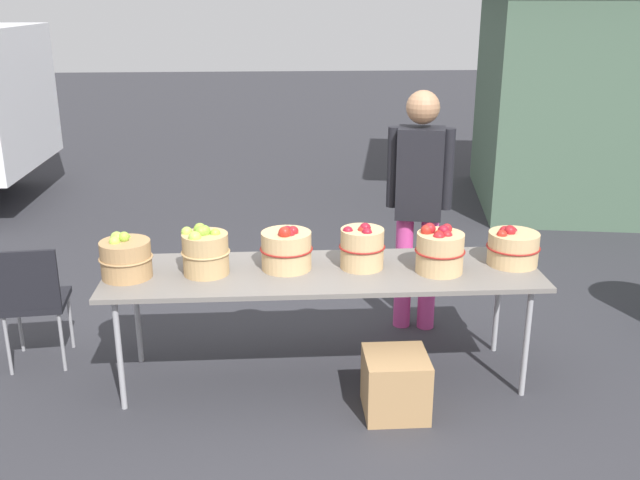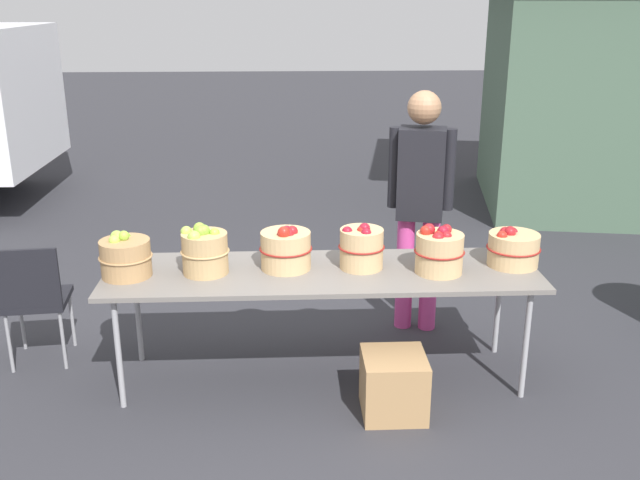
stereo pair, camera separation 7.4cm
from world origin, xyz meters
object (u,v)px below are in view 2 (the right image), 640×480
Objects in this scene: market_table at (322,276)px; apple_basket_green_1 at (205,250)px; apple_basket_red_1 at (361,247)px; apple_basket_red_2 at (439,251)px; apple_basket_red_0 at (286,249)px; apple_basket_green_0 at (125,257)px; apple_basket_red_3 at (513,248)px; vendor_adult at (420,194)px; folding_chair at (34,294)px; produce_crate at (394,385)px.

apple_basket_green_1 is (-0.72, 0.00, 0.18)m from market_table.
apple_basket_red_1 is 0.48m from apple_basket_red_2.
apple_basket_green_0 is at bearing -175.38° from apple_basket_red_0.
apple_basket_red_3 is (0.49, 0.10, -0.03)m from apple_basket_red_2.
market_table is at bearing 58.04° from vendor_adult.
apple_basket_red_2 is 0.92× the size of apple_basket_red_3.
apple_basket_red_3 is (2.41, 0.07, -0.01)m from apple_basket_green_0.
vendor_adult reaches higher than apple_basket_red_0.
folding_chair is at bearing 173.67° from apple_basket_red_1.
market_table is 8.66× the size of apple_basket_red_2.
apple_basket_green_1 is at bearing 3.58° from apple_basket_green_0.
produce_crate is at bearing -129.48° from apple_basket_red_2.
apple_basket_red_0 is 1.06m from produce_crate.
market_table is 1.93m from folding_chair.
apple_basket_red_1 reaches higher than folding_chair.
vendor_adult is (0.02, 0.79, 0.15)m from apple_basket_red_2.
produce_crate is (-0.31, -0.38, -0.70)m from apple_basket_red_2.
apple_basket_green_0 is 1.04× the size of apple_basket_red_2.
apple_basket_red_1 is at bearing 107.88° from produce_crate.
market_table is 9.09× the size of apple_basket_red_1.
apple_basket_red_3 is at bearing 1.19° from apple_basket_green_1.
produce_crate is at bearing 87.41° from vendor_adult.
apple_basket_green_1 reaches higher than folding_chair.
apple_basket_red_2 reaches higher than market_table.
market_table is 0.74m from apple_basket_red_2.
apple_basket_red_0 reaches higher than apple_basket_green_0.
apple_basket_green_0 is 0.96× the size of apple_basket_red_3.
folding_chair is at bearing 22.99° from vendor_adult.
apple_basket_red_3 is at bearing 170.12° from folding_chair.
vendor_adult is at bearing 21.33° from apple_basket_green_0.
apple_basket_red_1 is 2.19m from folding_chair.
apple_basket_red_1 is 0.96m from apple_basket_red_3.
apple_basket_green_1 is 0.97m from apple_basket_red_1.
apple_basket_green_0 is at bearing 178.97° from apple_basket_red_2.
folding_chair is (-0.69, 0.31, -0.37)m from apple_basket_green_0.
apple_basket_red_1 is 0.17× the size of vendor_adult.
produce_crate is at bearing -21.52° from apple_basket_green_1.
apple_basket_red_0 is (0.50, 0.05, -0.02)m from apple_basket_green_1.
market_table is 0.80m from produce_crate.
apple_basket_red_2 is (1.44, -0.06, -0.01)m from apple_basket_green_1.
produce_crate is (0.16, -0.48, -0.70)m from apple_basket_red_1.
vendor_adult is at bearing 54.57° from apple_basket_red_1.
apple_basket_green_1 is at bearing -177.69° from apple_basket_red_1.
market_table is 8.33× the size of apple_basket_green_0.
apple_basket_red_0 is 1.44m from apple_basket_red_3.
apple_basket_red_3 is 3.13m from folding_chair.
apple_basket_red_0 is at bearing 4.62° from apple_basket_green_0.
apple_basket_red_0 is at bearing 178.82° from apple_basket_red_1.
apple_basket_green_0 is (-1.20, -0.03, 0.16)m from market_table.
apple_basket_red_1 reaches higher than produce_crate.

